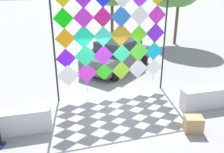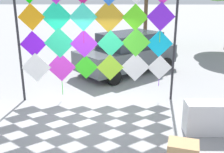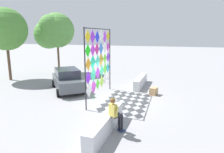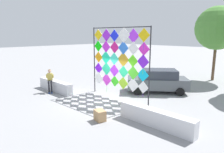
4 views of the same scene
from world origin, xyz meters
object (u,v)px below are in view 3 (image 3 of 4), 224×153
at_px(cardboard_box_large, 154,91).
at_px(tree_palm_like, 54,31).
at_px(parked_car, 68,79).
at_px(tree_broadleaf, 7,31).
at_px(seated_vendor, 115,112).
at_px(kite_display_rack, 99,59).

relative_size(cardboard_box_large, tree_palm_like, 0.09).
xyz_separation_m(parked_car, tree_broadleaf, (1.54, 6.76, 3.63)).
xyz_separation_m(seated_vendor, tree_palm_like, (10.95, 10.02, 3.49)).
distance_m(seated_vendor, tree_palm_like, 15.25).
relative_size(kite_display_rack, cardboard_box_large, 8.10).
relative_size(parked_car, cardboard_box_large, 7.64).
relative_size(seated_vendor, tree_palm_like, 0.26).
relative_size(kite_display_rack, tree_palm_like, 0.73).
distance_m(parked_car, tree_palm_like, 8.06).
height_order(seated_vendor, parked_car, parked_car).
height_order(cardboard_box_large, tree_palm_like, tree_palm_like).
bearing_deg(cardboard_box_large, kite_display_rack, 118.80).
height_order(kite_display_rack, tree_palm_like, tree_palm_like).
bearing_deg(tree_broadleaf, cardboard_box_large, -93.31).
distance_m(seated_vendor, cardboard_box_large, 6.31).
xyz_separation_m(seated_vendor, parked_car, (5.42, 5.40, -0.14)).
bearing_deg(parked_car, tree_palm_like, 39.84).
distance_m(cardboard_box_large, tree_palm_like, 12.62).
height_order(seated_vendor, cardboard_box_large, seated_vendor).
relative_size(tree_palm_like, tree_broadleaf, 0.98).
height_order(seated_vendor, tree_broadleaf, tree_broadleaf).
height_order(seated_vendor, tree_palm_like, tree_palm_like).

